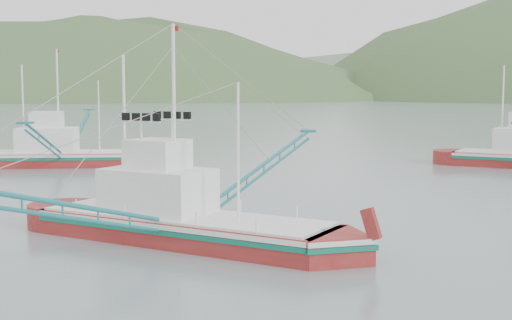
# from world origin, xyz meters

# --- Properties ---
(ground) EXTENTS (1200.00, 1200.00, 0.00)m
(ground) POSITION_xyz_m (0.00, 0.00, 0.00)
(ground) COLOR slate
(ground) RESTS_ON ground
(main_boat) EXTENTS (15.81, 26.98, 11.21)m
(main_boat) POSITION_xyz_m (-1.98, -1.85, 2.18)
(main_boat) COLOR maroon
(main_boat) RESTS_ON ground
(bg_boat_left) EXTENTS (16.53, 28.29, 11.72)m
(bg_boat_left) POSITION_xyz_m (-22.95, 26.84, 2.21)
(bg_boat_left) COLOR maroon
(bg_boat_left) RESTS_ON ground
(headland_left) EXTENTS (448.00, 308.00, 210.00)m
(headland_left) POSITION_xyz_m (-180.00, 360.00, 0.00)
(headland_left) COLOR #3A562C
(headland_left) RESTS_ON ground
(ridge_distant) EXTENTS (960.00, 400.00, 240.00)m
(ridge_distant) POSITION_xyz_m (30.00, 560.00, 0.00)
(ridge_distant) COLOR slate
(ridge_distant) RESTS_ON ground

